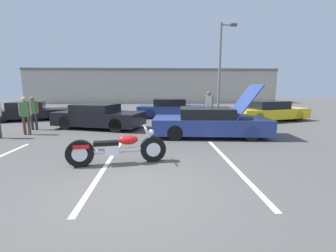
{
  "coord_description": "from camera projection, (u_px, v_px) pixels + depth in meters",
  "views": [
    {
      "loc": [
        0.55,
        -4.29,
        2.05
      ],
      "look_at": [
        0.9,
        2.92,
        0.8
      ],
      "focal_mm": 24.0,
      "sensor_mm": 36.0,
      "label": 1
    }
  ],
  "objects": [
    {
      "name": "ground_plane",
      "position": [
        131.0,
        190.0,
        4.55
      ],
      "size": [
        80.0,
        80.0,
        0.0
      ],
      "primitive_type": "plane",
      "color": "#514F4C"
    },
    {
      "name": "spectator_midground",
      "position": [
        33.0,
        110.0,
        10.79
      ],
      "size": [
        0.52,
        0.21,
        1.61
      ],
      "color": "#333338",
      "rests_on": "ground"
    },
    {
      "name": "parking_stripe_back",
      "position": [
        231.0,
        163.0,
        6.1
      ],
      "size": [
        0.12,
        4.91,
        0.01
      ],
      "primitive_type": "cube",
      "color": "white",
      "rests_on": "ground"
    },
    {
      "name": "light_pole",
      "position": [
        221.0,
        65.0,
        16.51
      ],
      "size": [
        1.21,
        0.28,
        6.61
      ],
      "color": "slate",
      "rests_on": "ground"
    },
    {
      "name": "parked_car_mid_right_row",
      "position": [
        172.0,
        109.0,
        15.3
      ],
      "size": [
        4.71,
        2.03,
        1.28
      ],
      "rotation": [
        0.0,
        0.0,
        -0.04
      ],
      "color": "navy",
      "rests_on": "ground"
    },
    {
      "name": "parked_car_mid_left_row",
      "position": [
        99.0,
        117.0,
        11.33
      ],
      "size": [
        4.71,
        3.08,
        1.21
      ],
      "rotation": [
        0.0,
        0.0,
        -0.3
      ],
      "color": "black",
      "rests_on": "ground"
    },
    {
      "name": "parked_car_left_row",
      "position": [
        29.0,
        111.0,
        14.15
      ],
      "size": [
        4.67,
        3.09,
        1.15
      ],
      "rotation": [
        0.0,
        0.0,
        0.34
      ],
      "color": "black",
      "rests_on": "ground"
    },
    {
      "name": "spectator_near_motorcycle",
      "position": [
        25.0,
        113.0,
        9.67
      ],
      "size": [
        0.52,
        0.22,
        1.64
      ],
      "color": "brown",
      "rests_on": "ground"
    },
    {
      "name": "parking_stripe_middle",
      "position": [
        106.0,
        166.0,
        5.94
      ],
      "size": [
        0.12,
        4.91,
        0.01
      ],
      "primitive_type": "cube",
      "color": "white",
      "rests_on": "ground"
    },
    {
      "name": "show_car_hood_open",
      "position": [
        211.0,
        122.0,
        9.39
      ],
      "size": [
        4.86,
        2.27,
        2.16
      ],
      "rotation": [
        0.0,
        0.0,
        -0.09
      ],
      "color": "navy",
      "rests_on": "ground"
    },
    {
      "name": "parked_car_right_row",
      "position": [
        268.0,
        111.0,
        13.8
      ],
      "size": [
        5.12,
        3.15,
        1.23
      ],
      "rotation": [
        0.0,
        0.0,
        0.29
      ],
      "color": "yellow",
      "rests_on": "ground"
    },
    {
      "name": "far_building",
      "position": [
        153.0,
        85.0,
        30.21
      ],
      "size": [
        32.0,
        4.2,
        4.4
      ],
      "color": "#B2AD9E",
      "rests_on": "ground"
    },
    {
      "name": "spectator_by_show_car",
      "position": [
        208.0,
        105.0,
        12.5
      ],
      "size": [
        0.52,
        0.24,
        1.82
      ],
      "color": "#38476B",
      "rests_on": "ground"
    },
    {
      "name": "motorcycle",
      "position": [
        117.0,
        149.0,
        6.02
      ],
      "size": [
        2.61,
        0.78,
        0.99
      ],
      "rotation": [
        0.0,
        0.0,
        0.17
      ],
      "color": "black",
      "rests_on": "ground"
    }
  ]
}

